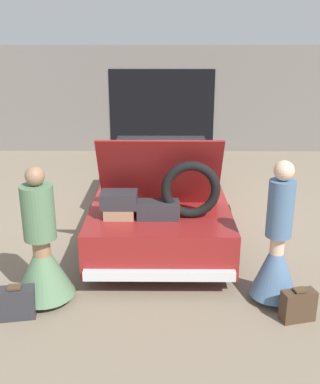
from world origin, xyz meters
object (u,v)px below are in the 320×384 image
at_px(person_left, 42,256).
at_px(person_right, 276,253).
at_px(suitcase_beside_left_person, 16,303).
at_px(suitcase_beside_right_person, 298,305).
at_px(car, 161,184).

xyz_separation_m(person_left, person_right, (2.69, 0.01, 0.04)).
distance_m(suitcase_beside_left_person, suitcase_beside_right_person, 3.09).
relative_size(car, person_left, 3.32).
bearing_deg(person_right, car, 24.13).
height_order(person_right, suitcase_beside_left_person, person_right).
height_order(car, person_right, car).
xyz_separation_m(car, person_left, (-1.34, -2.78, 0.02)).
xyz_separation_m(car, suitcase_beside_right_person, (1.52, -3.16, -0.37)).
height_order(person_left, suitcase_beside_left_person, person_left).
bearing_deg(person_right, suitcase_beside_left_person, 95.58).
distance_m(car, suitcase_beside_right_person, 3.53).
xyz_separation_m(person_right, suitcase_beside_left_person, (-2.91, -0.37, -0.43)).
relative_size(person_right, suitcase_beside_left_person, 3.96).
bearing_deg(person_left, suitcase_beside_left_person, -35.37).
xyz_separation_m(person_left, suitcase_beside_right_person, (2.86, -0.38, -0.40)).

